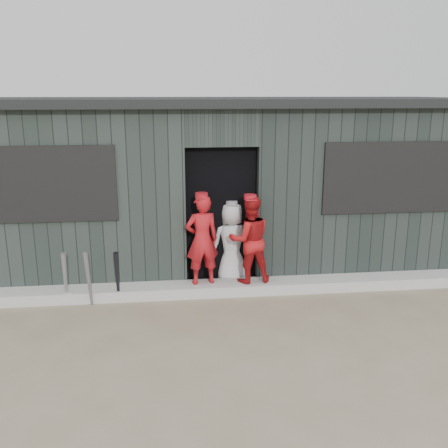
{
  "coord_description": "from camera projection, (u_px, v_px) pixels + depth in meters",
  "views": [
    {
      "loc": [
        -0.73,
        -4.6,
        2.71
      ],
      "look_at": [
        0.0,
        1.8,
        1.0
      ],
      "focal_mm": 40.0,
      "sensor_mm": 36.0,
      "label": 1
    }
  ],
  "objects": [
    {
      "name": "ground",
      "position": [
        243.0,
        361.0,
        5.19
      ],
      "size": [
        80.0,
        80.0,
        0.0
      ],
      "primitive_type": "plane",
      "color": "#756651",
      "rests_on": "ground"
    },
    {
      "name": "curb",
      "position": [
        224.0,
        288.0,
        6.92
      ],
      "size": [
        8.0,
        0.36,
        0.15
      ],
      "primitive_type": "cube",
      "color": "#A8A9A3",
      "rests_on": "ground"
    },
    {
      "name": "bat_left",
      "position": [
        65.0,
        278.0,
        6.51
      ],
      "size": [
        0.11,
        0.19,
        0.72
      ],
      "primitive_type": "cone",
      "rotation": [
        0.16,
        0.0,
        0.25
      ],
      "color": "gray",
      "rests_on": "ground"
    },
    {
      "name": "bat_mid",
      "position": [
        89.0,
        279.0,
        6.41
      ],
      "size": [
        0.11,
        0.18,
        0.77
      ],
      "primitive_type": "cone",
      "rotation": [
        0.13,
        0.0,
        -0.26
      ],
      "color": "gray",
      "rests_on": "ground"
    },
    {
      "name": "bat_right",
      "position": [
        117.0,
        277.0,
        6.52
      ],
      "size": [
        0.08,
        0.22,
        0.73
      ],
      "primitive_type": "cone",
      "rotation": [
        0.21,
        0.0,
        0.08
      ],
      "color": "black",
      "rests_on": "ground"
    },
    {
      "name": "player_red_left",
      "position": [
        202.0,
        240.0,
        6.74
      ],
      "size": [
        0.5,
        0.38,
        1.25
      ],
      "primitive_type": "imported",
      "rotation": [
        0.0,
        0.0,
        3.33
      ],
      "color": "#B3161C",
      "rests_on": "curb"
    },
    {
      "name": "player_red_right",
      "position": [
        250.0,
        240.0,
        6.83
      ],
      "size": [
        0.62,
        0.51,
        1.21
      ],
      "primitive_type": "imported",
      "rotation": [
        0.0,
        0.0,
        3.23
      ],
      "color": "#AA1517",
      "rests_on": "curb"
    },
    {
      "name": "player_grey_back",
      "position": [
        231.0,
        243.0,
        7.15
      ],
      "size": [
        0.67,
        0.53,
        1.21
      ],
      "primitive_type": "imported",
      "rotation": [
        0.0,
        0.0,
        3.4
      ],
      "color": "silver",
      "rests_on": "ground"
    },
    {
      "name": "dugout",
      "position": [
        212.0,
        181.0,
        8.23
      ],
      "size": [
        8.3,
        3.3,
        2.62
      ],
      "color": "black",
      "rests_on": "ground"
    }
  ]
}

